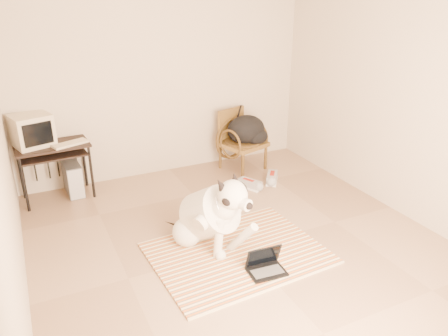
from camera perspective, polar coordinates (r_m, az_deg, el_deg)
floor at (r=4.50m, az=2.43°, el=-10.31°), size 4.50×4.50×0.00m
wall_back at (r=5.94m, az=-7.80°, el=11.91°), size 4.50×0.00×4.50m
wall_right at (r=5.16m, az=22.97°, el=8.66°), size 0.00×4.50×4.50m
rug at (r=4.39m, az=1.78°, el=-11.03°), size 1.70×1.33×0.02m
dog at (r=4.33m, az=-1.80°, el=-6.21°), size 0.70×1.11×0.89m
laptop at (r=4.12m, az=5.43°, el=-12.54°), size 0.35×0.27×0.24m
computer_desk at (r=5.60m, az=-21.44°, el=1.85°), size 0.86×0.51×0.70m
crt_monitor at (r=5.59m, az=-23.81°, el=4.53°), size 0.51×0.50×0.37m
desk_keyboard at (r=5.50m, az=-19.46°, el=3.01°), size 0.44×0.28×0.03m
pc_tower at (r=5.81m, az=-19.13°, el=-1.31°), size 0.21×0.45×0.41m
rattan_chair at (r=6.20m, az=2.18°, el=3.70°), size 0.69×0.67×0.84m
backpack at (r=6.12m, az=3.14°, el=4.89°), size 0.54×0.47×0.40m
sneaker_left at (r=5.70m, az=3.39°, el=-2.15°), size 0.26×0.34×0.11m
sneaker_right at (r=5.91m, az=6.29°, el=-1.31°), size 0.31×0.35×0.12m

